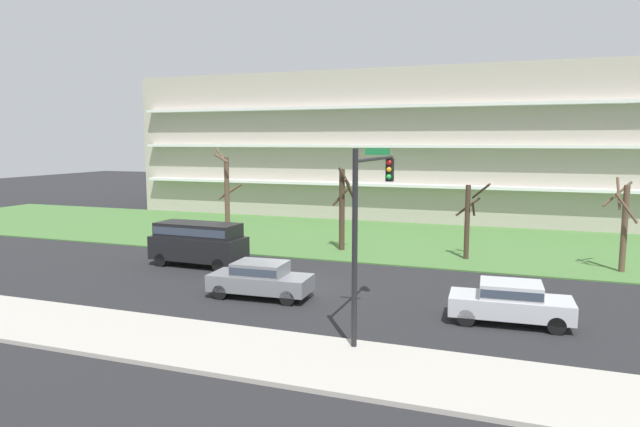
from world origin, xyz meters
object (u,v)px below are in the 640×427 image
(tree_center, at_px, (468,219))
(tree_right, at_px, (624,223))
(sedan_silver_center_left, at_px, (510,301))
(tree_far_left, at_px, (227,197))
(van_black_near_left, at_px, (198,241))
(traffic_signal_mast, at_px, (369,209))
(tree_left, at_px, (342,207))
(sedan_gray_center_right, at_px, (260,278))

(tree_center, bearing_deg, tree_right, -4.60)
(tree_right, xyz_separation_m, sedan_silver_center_left, (-5.15, -10.46, -1.71))
(tree_far_left, distance_m, tree_right, 23.21)
(tree_right, xyz_separation_m, van_black_near_left, (-21.34, -5.96, -1.19))
(tree_center, relative_size, traffic_signal_mast, 0.68)
(tree_left, relative_size, van_black_near_left, 0.99)
(tree_far_left, bearing_deg, sedan_gray_center_right, -54.77)
(tree_far_left, height_order, tree_right, tree_far_left)
(tree_left, bearing_deg, sedan_silver_center_left, -47.73)
(van_black_near_left, bearing_deg, tree_far_left, -72.23)
(tree_right, height_order, sedan_silver_center_left, tree_right)
(sedan_gray_center_right, bearing_deg, tree_far_left, 122.47)
(tree_left, xyz_separation_m, traffic_signal_mast, (5.42, -14.02, 1.71))
(tree_left, bearing_deg, sedan_gray_center_right, -90.86)
(tree_center, distance_m, tree_right, 7.76)
(traffic_signal_mast, bearing_deg, sedan_gray_center_right, 152.56)
(sedan_silver_center_left, bearing_deg, sedan_gray_center_right, 176.78)
(tree_far_left, height_order, tree_left, tree_far_left)
(tree_left, height_order, sedan_silver_center_left, tree_left)
(sedan_silver_center_left, distance_m, traffic_signal_mast, 6.57)
(tree_center, xyz_separation_m, van_black_near_left, (-13.60, -6.59, -0.97))
(van_black_near_left, height_order, sedan_gray_center_right, van_black_near_left)
(van_black_near_left, distance_m, sedan_gray_center_right, 7.45)
(tree_right, bearing_deg, tree_far_left, 178.64)
(tree_far_left, height_order, tree_center, tree_far_left)
(traffic_signal_mast, bearing_deg, sedan_silver_center_left, 31.83)
(van_black_near_left, relative_size, traffic_signal_mast, 0.81)
(tree_far_left, distance_m, tree_left, 7.95)
(tree_far_left, height_order, sedan_silver_center_left, tree_far_left)
(tree_right, bearing_deg, sedan_gray_center_right, -145.84)
(tree_center, relative_size, tree_right, 0.90)
(tree_center, distance_m, sedan_silver_center_left, 11.48)
(tree_center, relative_size, sedan_gray_center_right, 0.99)
(tree_center, height_order, tree_right, tree_right)
(tree_center, bearing_deg, tree_far_left, -179.73)
(tree_left, height_order, tree_center, tree_left)
(tree_far_left, height_order, traffic_signal_mast, traffic_signal_mast)
(sedan_gray_center_right, bearing_deg, tree_left, 86.38)
(sedan_gray_center_right, bearing_deg, van_black_near_left, 139.99)
(tree_left, distance_m, sedan_silver_center_left, 15.13)
(tree_left, distance_m, tree_center, 7.52)
(tree_right, xyz_separation_m, sedan_gray_center_right, (-15.42, -10.46, -1.71))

